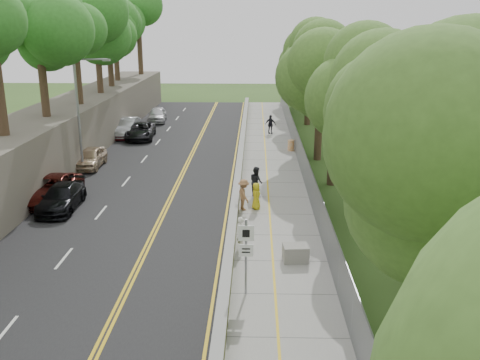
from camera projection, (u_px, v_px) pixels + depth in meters
The scene contains 24 objects.
ground at pixel (224, 261), 23.83m from camera, with size 140.00×140.00×0.00m, color #33511E.
road at pixel (161, 170), 38.34m from camera, with size 11.20×66.00×0.04m, color black.
sidewalk at pixel (272, 171), 38.12m from camera, with size 4.20×66.00×0.05m, color gray.
jersey_barrier at pixel (239, 167), 38.10m from camera, with size 0.42×66.00×0.60m, color #ABBF31.
rock_embankment at pixel (46, 142), 38.00m from camera, with size 5.00×66.00×4.00m, color #595147.
chainlink_fence at pixel (301, 158), 37.78m from camera, with size 0.04×66.00×2.00m, color slate.
trees_embankment at pixel (41, 17), 35.55m from camera, with size 6.40×66.00×13.00m, color #348127, non-canonical shape.
trees_fenceside at pixel (339, 72), 36.00m from camera, with size 7.00×66.00×14.00m, color #507E2E, non-canonical shape.
streetlight at pixel (81, 108), 36.20m from camera, with size 2.52×0.22×8.00m.
signpost at pixel (246, 249), 20.35m from camera, with size 0.62×0.09×3.10m.
construction_barrel at pixel (291, 145), 43.74m from camera, with size 0.54×0.54×0.89m, color #E86900.
concrete_block at pixel (296, 253), 23.67m from camera, with size 1.11×0.83×0.74m, color gray.
car_2 at pixel (52, 189), 31.49m from camera, with size 2.46×5.33×1.48m, color #4F1610.
car_3 at pixel (62, 197), 30.16m from camera, with size 1.91×4.69×1.36m, color black.
car_4 at pixel (90, 158), 38.74m from camera, with size 1.71×4.25×1.45m, color tan.
car_5 at pixel (126, 127), 49.20m from camera, with size 1.77×5.09×1.68m, color #A5A9AB.
car_6 at pixel (140, 131), 48.15m from camera, with size 2.36×5.12×1.42m, color black.
car_7 at pixel (125, 129), 49.11m from camera, with size 1.95×4.81×1.39m, color maroon.
car_8 at pixel (157, 115), 56.24m from camera, with size 1.80×4.48×1.53m, color silver.
painter_0 at pixel (256, 196), 30.11m from camera, with size 0.75×0.49×1.53m, color gold.
painter_1 at pixel (241, 233), 24.74m from camera, with size 0.58×0.38×1.60m, color white.
painter_2 at pixel (256, 182), 32.25m from camera, with size 0.90×0.70×1.85m, color black.
painter_3 at pixel (244, 195), 29.94m from camera, with size 1.15×0.66×1.78m, color #9B6941.
person_far at pixel (271, 124), 50.11m from camera, with size 1.05×0.44×1.79m, color black.
Camera 1 is at (1.37, -21.76, 10.31)m, focal length 40.00 mm.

